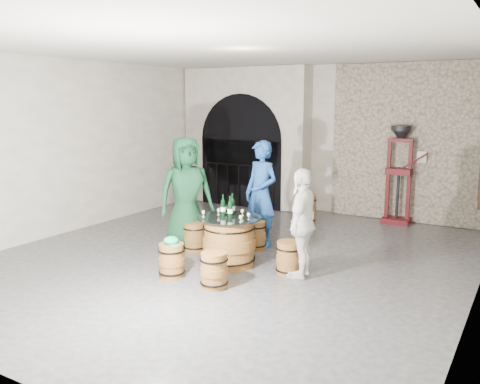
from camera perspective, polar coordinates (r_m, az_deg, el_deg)
The scene contains 28 objects.
ground at distance 8.07m, azimuth -1.01°, elevation -7.42°, with size 8.00×8.00×0.00m, color #303032.
wall_back at distance 11.32m, azimuth 9.71°, elevation 5.81°, with size 8.00×8.00×0.00m, color beige.
wall_left at distance 10.02m, azimuth -18.41°, elevation 4.87°, with size 8.00×8.00×0.00m, color beige.
ceiling at distance 7.72m, azimuth -1.09°, elevation 15.83°, with size 8.00×8.00×0.00m, color beige.
stone_facing_panel at distance 10.75m, azimuth 18.62°, elevation 5.20°, with size 3.20×0.12×3.18m, color #9F937F.
arched_opening at distance 11.90m, azimuth 0.64°, elevation 6.09°, with size 3.10×0.60×3.19m.
barrel_table at distance 7.63m, azimuth -1.21°, elevation -5.57°, with size 0.96×0.96×0.74m.
barrel_stool_left at distance 8.42m, azimuth -5.12°, elevation -5.01°, with size 0.38×0.38×0.48m.
barrel_stool_far at distance 8.50m, azimuth 1.70°, elevation -4.83°, with size 0.38×0.38×0.48m.
barrel_stool_right at distance 7.31m, azimuth 5.51°, elevation -7.40°, with size 0.38×0.38×0.48m.
barrel_stool_near_right at distance 6.79m, azimuth -2.93°, elevation -8.77°, with size 0.38×0.38×0.48m.
barrel_stool_near_left at distance 7.24m, azimuth -7.69°, elevation -7.62°, with size 0.38×0.38×0.48m.
green_cap at distance 7.16m, azimuth -7.73°, elevation -5.43°, with size 0.25×0.21×0.11m.
person_green at distance 8.45m, azimuth -6.05°, elevation -0.11°, with size 0.92×0.60×1.87m, color #0F381F.
person_blue at distance 8.57m, azimuth 2.39°, elevation -0.19°, with size 0.65×0.43×1.79m, color navy.
person_white at distance 7.11m, azimuth 7.03°, elevation -3.49°, with size 0.90×0.38×1.54m, color silver.
wine_bottle_left at distance 7.60m, azimuth -1.91°, elevation -1.71°, with size 0.08×0.08×0.32m.
wine_bottle_center at distance 7.47m, azimuth -1.11°, elevation -1.91°, with size 0.08×0.08×0.32m.
wine_bottle_right at distance 7.66m, azimuth -0.87°, elevation -1.61°, with size 0.08×0.08×0.32m.
tasting_glass_a at distance 7.55m, azimuth -4.13°, elevation -2.45°, with size 0.05×0.05×0.10m, color #B06C22, non-canonical shape.
tasting_glass_b at distance 7.37m, azimuth 0.97°, elevation -2.73°, with size 0.05×0.05×0.10m, color #B06C22, non-canonical shape.
tasting_glass_c at distance 7.79m, azimuth -1.68°, elevation -2.03°, with size 0.05×0.05×0.10m, color #B06C22, non-canonical shape.
tasting_glass_d at distance 7.61m, azimuth 0.26°, elevation -2.32°, with size 0.05×0.05×0.10m, color #B06C22, non-canonical shape.
tasting_glass_e at distance 7.22m, azimuth 0.07°, elevation -3.01°, with size 0.05×0.05×0.10m, color #B06C22, non-canonical shape.
tasting_glass_f at distance 7.68m, azimuth -2.43°, elevation -2.22°, with size 0.05×0.05×0.10m, color #B06C22, non-canonical shape.
side_barrel at distance 10.27m, azimuth 7.33°, elevation -1.92°, with size 0.45×0.45×0.60m.
corking_press at distance 10.59m, azimuth 17.44°, elevation 2.69°, with size 0.80×0.44×1.96m.
control_box at distance 10.64m, azimuth 19.76°, elevation 3.73°, with size 0.18×0.10×0.22m, color silver.
Camera 1 is at (4.04, -6.54, 2.46)m, focal length 38.00 mm.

